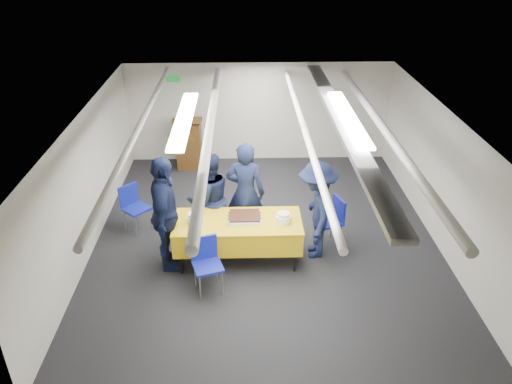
# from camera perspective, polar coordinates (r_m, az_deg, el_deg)

# --- Properties ---
(ground) EXTENTS (7.00, 7.00, 0.00)m
(ground) POSITION_cam_1_polar(r_m,az_deg,el_deg) (8.99, 1.07, -5.29)
(ground) COLOR black
(ground) RESTS_ON ground
(room_shell) EXTENTS (6.00, 7.00, 2.30)m
(room_shell) POSITION_cam_1_polar(r_m,az_deg,el_deg) (8.51, 1.68, 6.49)
(room_shell) COLOR beige
(room_shell) RESTS_ON ground
(serving_table) EXTENTS (2.06, 0.89, 0.77)m
(serving_table) POSITION_cam_1_polar(r_m,az_deg,el_deg) (8.13, -2.09, -4.57)
(serving_table) COLOR black
(serving_table) RESTS_ON ground
(sheet_cake) EXTENTS (0.52, 0.41, 0.09)m
(sheet_cake) POSITION_cam_1_polar(r_m,az_deg,el_deg) (8.03, -1.30, -2.90)
(sheet_cake) COLOR white
(sheet_cake) RESTS_ON serving_table
(plate_stack_left) EXTENTS (0.22, 0.22, 0.18)m
(plate_stack_left) POSITION_cam_1_polar(r_m,az_deg,el_deg) (7.97, -7.13, -3.04)
(plate_stack_left) COLOR white
(plate_stack_left) RESTS_ON serving_table
(plate_stack_right) EXTENTS (0.24, 0.24, 0.16)m
(plate_stack_right) POSITION_cam_1_polar(r_m,az_deg,el_deg) (7.96, 3.16, -2.95)
(plate_stack_right) COLOR white
(plate_stack_right) RESTS_ON serving_table
(podium) EXTENTS (0.62, 0.53, 1.25)m
(podium) POSITION_cam_1_polar(r_m,az_deg,el_deg) (11.46, -7.67, 5.64)
(podium) COLOR brown
(podium) RESTS_ON ground
(chair_near) EXTENTS (0.53, 0.53, 0.87)m
(chair_near) POSITION_cam_1_polar(r_m,az_deg,el_deg) (7.60, -5.72, -7.59)
(chair_near) COLOR gray
(chair_near) RESTS_ON ground
(chair_right) EXTENTS (0.53, 0.53, 0.87)m
(chair_right) POSITION_cam_1_polar(r_m,az_deg,el_deg) (8.69, 8.78, -2.79)
(chair_right) COLOR gray
(chair_right) RESTS_ON ground
(chair_left) EXTENTS (0.59, 0.59, 0.87)m
(chair_left) POSITION_cam_1_polar(r_m,az_deg,el_deg) (9.27, -13.89, -1.23)
(chair_left) COLOR gray
(chair_left) RESTS_ON ground
(sailor_a) EXTENTS (0.75, 0.57, 1.84)m
(sailor_a) POSITION_cam_1_polar(r_m,az_deg,el_deg) (8.53, -1.21, -0.08)
(sailor_a) COLOR black
(sailor_a) RESTS_ON ground
(sailor_b) EXTENTS (1.00, 0.92, 1.66)m
(sailor_b) POSITION_cam_1_polar(r_m,az_deg,el_deg) (8.57, -5.35, -0.74)
(sailor_b) COLOR black
(sailor_b) RESTS_ON ground
(sailor_c) EXTENTS (0.56, 1.17, 1.95)m
(sailor_c) POSITION_cam_1_polar(r_m,az_deg,el_deg) (7.90, -10.34, -2.60)
(sailor_c) COLOR black
(sailor_c) RESTS_ON ground
(sailor_d) EXTENTS (0.70, 1.13, 1.70)m
(sailor_d) POSITION_cam_1_polar(r_m,az_deg,el_deg) (8.21, 6.91, -2.07)
(sailor_d) COLOR black
(sailor_d) RESTS_ON ground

